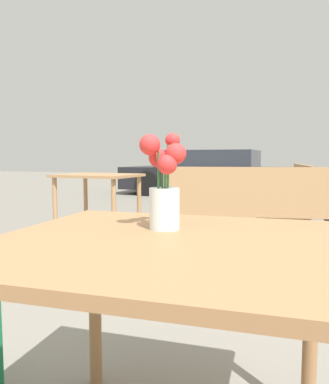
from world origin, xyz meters
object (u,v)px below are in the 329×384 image
table_front (166,272)px  parked_car (209,173)px  bench_middle (293,198)px  bench_far (260,212)px  flower_vase (164,189)px  bicycle (306,201)px  table_back (98,184)px

table_front → parked_car: (-1.59, 8.34, -0.08)m
bench_middle → parked_car: size_ratio=0.42×
bench_middle → bench_far: (-0.28, -1.18, -0.00)m
table_front → bench_far: 2.33m
parked_car → flower_vase: bearing=-79.4°
bench_middle → parked_car: 5.21m
flower_vase → bench_middle: (0.42, 3.38, -0.36)m
table_front → parked_car: bearing=100.8°
bench_middle → bench_far: 1.22m
bench_far → bicycle: size_ratio=1.09×
bench_middle → table_back: size_ratio=1.97×
bicycle → table_front: bearing=-97.0°
table_front → bicycle: bearing=83.0°
flower_vase → bench_far: bearing=86.5°
bench_far → flower_vase: bearing=-93.5°
flower_vase → bicycle: (0.59, 4.31, -0.49)m
flower_vase → bench_far: flower_vase is taller
table_back → bicycle: (2.31, 1.57, -0.28)m
flower_vase → parked_car: bearing=100.6°
flower_vase → parked_car: parked_car is taller
table_front → parked_car: 8.49m
table_front → flower_vase: bearing=110.5°
parked_car → bicycle: bearing=-61.3°
bench_middle → bicycle: (0.18, 0.92, -0.13)m
flower_vase → bench_middle: flower_vase is taller
bicycle → flower_vase: bearing=-97.9°
flower_vase → parked_car: (-1.54, 8.21, -0.29)m
bench_middle → bicycle: 0.95m
bicycle → parked_car: 4.45m
table_front → bench_far: size_ratio=0.56×
table_back → table_front: bearing=-58.5°
parked_car → bench_far: bearing=-74.5°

